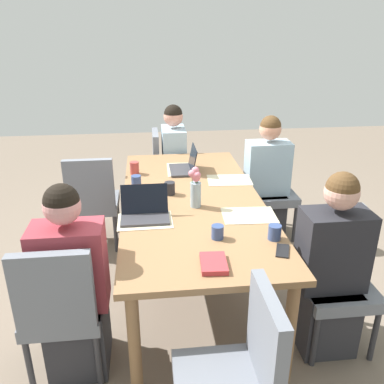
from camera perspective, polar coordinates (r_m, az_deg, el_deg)
The scene contains 26 objects.
ground_plane at distance 3.41m, azimuth -0.00°, elevation -12.51°, with size 10.00×10.00×0.00m, color #756656.
dining_table at distance 3.07m, azimuth -0.00°, elevation -2.06°, with size 2.24×1.02×0.75m.
chair_near_left_near at distance 2.79m, azimuth 19.13°, elevation -10.34°, with size 0.44×0.44×0.90m.
person_near_left_near at distance 2.70m, azimuth 18.70°, elevation -10.83°, with size 0.36×0.40×1.19m.
chair_head_right_left_mid at distance 4.46m, azimuth -3.53°, elevation 3.43°, with size 0.44×0.44×0.90m.
person_head_right_left_mid at distance 4.40m, azimuth -2.52°, elevation 3.55°, with size 0.40×0.36×1.19m.
chair_near_left_far at distance 4.05m, azimuth 10.85°, elevation 1.06°, with size 0.44×0.44×0.90m.
person_near_left_far at distance 3.96m, azimuth 10.36°, elevation 1.00°, with size 0.36×0.40×1.19m.
chair_far_right_near at distance 2.48m, azimuth -17.87°, elevation -14.83°, with size 0.44×0.44×0.90m.
person_far_right_near at distance 2.51m, azimuth -16.27°, elevation -13.31°, with size 0.36×0.40×1.19m.
chair_far_right_mid at distance 3.78m, azimuth -13.75°, elevation -0.82°, with size 0.44×0.44×0.90m.
chair_head_left_right_far at distance 2.03m, azimuth 6.62°, elevation -23.67°, with size 0.44×0.44×0.90m.
flower_vase at distance 2.84m, azimuth 0.50°, elevation 0.84°, with size 0.08×0.09×0.29m.
placemat_near_left_near at distance 2.79m, azimuth 7.99°, elevation -3.26°, with size 0.36×0.26×0.00m, color beige.
placemat_head_right_left_mid at distance 3.64m, azimuth -1.42°, elevation 3.19°, with size 0.36×0.26×0.00m, color beige.
placemat_near_left_far at distance 3.40m, azimuth 5.25°, elevation 1.68°, with size 0.36×0.26×0.00m, color beige.
placemat_far_right_near at distance 2.71m, azimuth -6.59°, elevation -4.04°, with size 0.36×0.26×0.00m, color beige.
laptop_head_right_left_mid at distance 3.59m, azimuth -0.90°, elevation 3.62°, with size 0.32×0.22×0.21m.
laptop_far_right_near at distance 2.74m, azimuth -6.62°, elevation -2.80°, with size 0.22×0.32×0.21m.
coffee_mug_near_left at distance 2.51m, azimuth 11.51°, elevation -5.55°, with size 0.08×0.08×0.09m, color #33477A.
coffee_mug_near_right at distance 3.09m, azimuth -3.13°, elevation 0.52°, with size 0.08×0.08×0.10m, color #232328.
coffee_mug_centre_left at distance 2.47m, azimuth 3.60°, elevation -5.62°, with size 0.07×0.07×0.08m, color #33477A.
coffee_mug_centre_right at distance 3.27m, azimuth -7.82°, elevation 1.53°, with size 0.08×0.08×0.09m, color #33477A.
coffee_mug_far_left at distance 3.55m, azimuth -8.06°, elevation 3.37°, with size 0.08×0.08×0.11m, color #AD3D38.
book_red_cover at distance 2.22m, azimuth 3.04°, elevation -9.95°, with size 0.20×0.14×0.03m, color #B73338.
phone_black at distance 2.41m, azimuth 12.58°, elevation -8.04°, with size 0.15×0.07×0.01m, color black.
Camera 1 is at (-2.77, 0.32, 1.96)m, focal length 38.05 mm.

